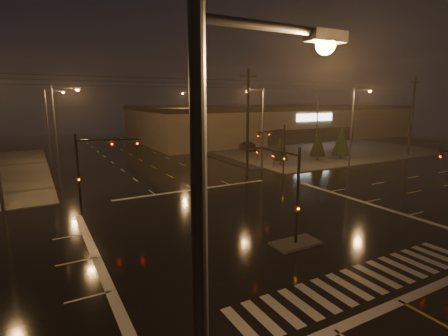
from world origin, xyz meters
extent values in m
plane|color=black|center=(0.00, 0.00, 0.00)|extent=(140.00, 140.00, 0.00)
cube|color=#46433E|center=(30.00, 30.00, 0.06)|extent=(36.00, 36.00, 0.12)
cube|color=#46433E|center=(0.00, -4.00, 0.07)|extent=(3.00, 1.60, 0.15)
cube|color=beige|center=(0.00, -9.00, 0.01)|extent=(15.00, 2.60, 0.01)
cube|color=beige|center=(0.00, -11.00, 0.01)|extent=(16.00, 0.50, 0.01)
cube|color=beige|center=(0.00, 11.00, 0.01)|extent=(16.00, 0.50, 0.01)
cube|color=black|center=(35.00, 28.00, 0.04)|extent=(50.00, 24.00, 0.08)
cube|color=#726051|center=(35.00, 46.00, 3.50)|extent=(60.00, 28.00, 7.00)
cube|color=black|center=(35.00, 46.00, 6.80)|extent=(60.20, 28.20, 0.80)
cube|color=white|center=(35.00, 31.90, 5.20)|extent=(9.00, 0.20, 1.40)
cube|color=black|center=(35.00, 31.95, 1.60)|extent=(22.00, 0.15, 2.80)
cylinder|color=black|center=(0.00, -4.00, 3.00)|extent=(0.18, 0.18, 6.00)
cylinder|color=black|center=(0.00, -1.75, 5.50)|extent=(0.12, 4.50, 0.12)
imported|color=#594707|center=(0.00, 0.27, 5.45)|extent=(0.16, 0.20, 1.00)
cube|color=#594707|center=(0.00, -4.00, 2.30)|extent=(0.25, 0.18, 0.35)
cylinder|color=black|center=(10.50, 10.50, 3.00)|extent=(0.18, 0.18, 6.00)
cylinder|color=black|center=(8.15, 9.64, 5.50)|extent=(4.74, 1.82, 0.12)
imported|color=#594707|center=(6.04, 8.88, 5.45)|extent=(0.24, 0.22, 1.00)
cube|color=#594707|center=(10.50, 10.50, 2.30)|extent=(0.25, 0.18, 0.35)
cylinder|color=black|center=(-10.50, 10.50, 3.00)|extent=(0.18, 0.18, 6.00)
cylinder|color=black|center=(-8.15, 9.64, 5.50)|extent=(4.74, 1.82, 0.12)
imported|color=#594707|center=(-6.04, 8.88, 5.45)|extent=(0.24, 0.22, 1.00)
cube|color=#594707|center=(-10.50, 10.50, 2.30)|extent=(0.25, 0.18, 0.35)
imported|color=#594707|center=(9.20, -6.93, 5.45)|extent=(0.22, 0.24, 1.00)
cylinder|color=#38383A|center=(-10.30, -15.00, 9.80)|extent=(2.40, 0.14, 0.14)
cube|color=#38383A|center=(-9.20, -15.00, 9.75)|extent=(0.70, 0.30, 0.18)
sphere|color=orange|center=(-9.20, -15.00, 9.62)|extent=(0.32, 0.32, 0.32)
cylinder|color=#38383A|center=(-11.50, 18.00, 5.00)|extent=(0.24, 0.24, 10.00)
cylinder|color=#38383A|center=(-10.30, 18.00, 9.80)|extent=(2.40, 0.14, 0.14)
cube|color=#38383A|center=(-9.20, 18.00, 9.75)|extent=(0.70, 0.30, 0.18)
sphere|color=orange|center=(-9.20, 18.00, 9.62)|extent=(0.32, 0.32, 0.32)
cylinder|color=#38383A|center=(-11.50, 34.00, 5.00)|extent=(0.24, 0.24, 10.00)
cylinder|color=#38383A|center=(-10.30, 34.00, 9.80)|extent=(2.40, 0.14, 0.14)
cube|color=#38383A|center=(-9.20, 34.00, 9.75)|extent=(0.70, 0.30, 0.18)
sphere|color=orange|center=(-9.20, 34.00, 9.62)|extent=(0.32, 0.32, 0.32)
cylinder|color=#38383A|center=(11.50, 16.00, 5.00)|extent=(0.24, 0.24, 10.00)
cylinder|color=#38383A|center=(10.30, 16.00, 9.80)|extent=(2.40, 0.14, 0.14)
cube|color=#38383A|center=(9.20, 16.00, 9.75)|extent=(0.70, 0.30, 0.18)
sphere|color=orange|center=(9.20, 16.00, 9.62)|extent=(0.32, 0.32, 0.32)
cylinder|color=#38383A|center=(11.50, 36.00, 5.00)|extent=(0.24, 0.24, 10.00)
cylinder|color=#38383A|center=(10.30, 36.00, 9.80)|extent=(2.40, 0.14, 0.14)
cube|color=#38383A|center=(9.20, 36.00, 9.75)|extent=(0.70, 0.30, 0.18)
sphere|color=orange|center=(9.20, 36.00, 9.62)|extent=(0.32, 0.32, 0.32)
cylinder|color=#38383A|center=(22.00, 11.50, 5.00)|extent=(0.24, 0.24, 10.00)
cylinder|color=#38383A|center=(22.00, 10.30, 9.80)|extent=(0.14, 2.40, 0.14)
cube|color=#38383A|center=(22.00, 9.20, 9.75)|extent=(0.30, 0.70, 0.18)
sphere|color=orange|center=(22.00, 9.20, 9.62)|extent=(0.32, 0.32, 0.32)
cylinder|color=black|center=(8.00, 14.00, 6.00)|extent=(0.32, 0.32, 12.00)
cube|color=black|center=(8.00, 14.00, 11.20)|extent=(2.20, 0.12, 0.12)
cylinder|color=black|center=(38.00, 14.00, 6.00)|extent=(0.32, 0.32, 12.00)
cube|color=black|center=(38.00, 14.00, 11.20)|extent=(2.20, 0.12, 0.12)
cylinder|color=black|center=(15.13, 16.94, 0.35)|extent=(0.18, 0.18, 0.70)
cone|color=black|center=(15.13, 16.94, 2.29)|extent=(2.04, 2.04, 3.19)
cylinder|color=black|center=(22.00, 17.23, 0.35)|extent=(0.18, 0.18, 0.70)
cone|color=black|center=(22.00, 17.23, 2.48)|extent=(2.28, 2.28, 3.56)
cylinder|color=black|center=(25.55, 16.24, 0.35)|extent=(0.18, 0.18, 0.70)
cone|color=black|center=(25.55, 16.24, 2.75)|extent=(2.62, 2.62, 4.10)
imported|color=black|center=(18.53, 29.84, 0.82)|extent=(2.41, 5.01, 1.65)
camera|label=1|loc=(-13.53, -19.41, 8.76)|focal=28.00mm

